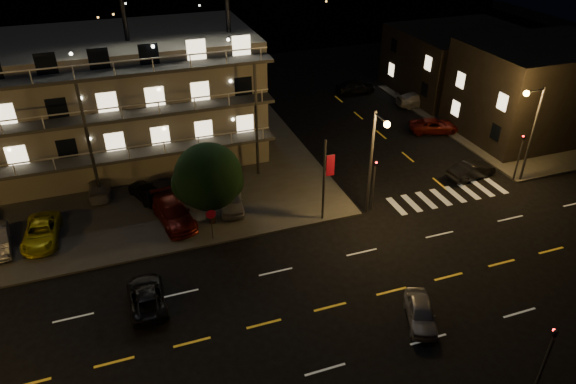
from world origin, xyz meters
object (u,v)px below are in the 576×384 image
object	(u,v)px
tree	(208,179)
side_car_0	(471,170)
lot_car_7	(100,187)
road_car_east	(421,312)
lot_car_2	(41,232)
lot_car_4	(231,199)
road_car_west	(146,296)

from	to	relation	value
tree	side_car_0	bearing A→B (deg)	-1.21
tree	lot_car_7	distance (m)	10.43
lot_car_7	road_car_east	bearing A→B (deg)	132.22
lot_car_2	lot_car_7	xyz separation A→B (m)	(3.91, 5.03, -0.04)
side_car_0	lot_car_2	bearing A→B (deg)	77.29
road_car_east	lot_car_7	bearing A→B (deg)	151.28
tree	side_car_0	size ratio (longest dim) A/B	1.45
tree	lot_car_4	bearing A→B (deg)	39.15
lot_car_4	road_car_west	world-z (taller)	lot_car_4
lot_car_4	road_car_east	world-z (taller)	lot_car_4
lot_car_7	road_car_west	xyz separation A→B (m)	(2.11, -13.52, -0.15)
lot_car_4	side_car_0	distance (m)	19.86
tree	lot_car_2	size ratio (longest dim) A/B	1.31
road_car_west	lot_car_2	bearing A→B (deg)	-54.93
road_car_east	road_car_west	bearing A→B (deg)	177.83
road_car_west	lot_car_7	bearing A→B (deg)	-81.39
tree	side_car_0	distance (m)	21.81
road_car_east	road_car_west	distance (m)	15.55
lot_car_2	lot_car_7	distance (m)	6.37
tree	side_car_0	world-z (taller)	tree
road_car_east	road_car_west	world-z (taller)	road_car_east
side_car_0	road_car_east	size ratio (longest dim) A/B	1.17
tree	side_car_0	xyz separation A→B (m)	(21.59, -0.46, -3.08)
lot_car_2	side_car_0	size ratio (longest dim) A/B	1.11
road_car_east	side_car_0	bearing A→B (deg)	66.94
road_car_west	lot_car_4	bearing A→B (deg)	-130.82
tree	road_car_west	bearing A→B (deg)	-127.77
lot_car_4	road_car_west	size ratio (longest dim) A/B	0.95
lot_car_2	lot_car_4	bearing A→B (deg)	3.19
lot_car_4	side_car_0	world-z (taller)	lot_car_4
lot_car_7	lot_car_4	bearing A→B (deg)	152.95
lot_car_7	road_car_east	size ratio (longest dim) A/B	1.16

